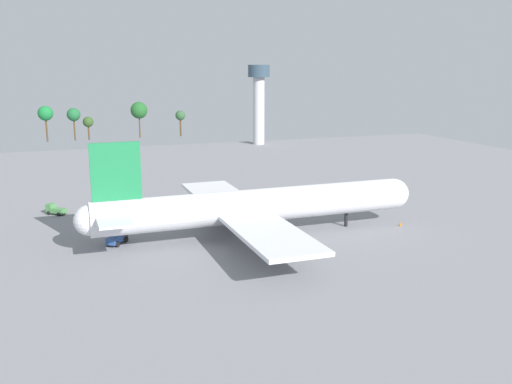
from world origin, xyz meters
name	(u,v)px	position (x,y,z in m)	size (l,w,h in m)	color
ground_plane	(256,236)	(0.00, 0.00, 0.00)	(263.29, 263.29, 0.00)	gray
cargo_airplane	(254,206)	(-0.31, 0.00, 5.83)	(65.82, 55.10, 18.99)	silver
maintenance_van	(55,210)	(-35.59, 29.93, 1.06)	(4.43, 4.26, 2.27)	#4C8C4C
fuel_truck	(118,237)	(-25.14, 4.08, 1.22)	(4.34, 5.03, 2.45)	#333338
cargo_loader	(179,201)	(-8.44, 28.72, 1.01)	(4.85, 2.91, 1.97)	silver
safety_cone_nose	(400,224)	(29.62, -3.57, 0.41)	(0.57, 0.57, 0.82)	orange
control_tower	(259,96)	(45.47, 121.83, 20.03)	(8.88, 8.88, 32.32)	silver
tree_line_backdrop	(89,115)	(-19.80, 160.27, 11.08)	(92.30, 7.54, 16.22)	#51381E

